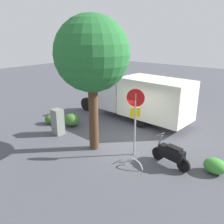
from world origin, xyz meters
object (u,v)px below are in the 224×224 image
stop_sign (135,112)px  bike_rack_hoop (134,168)px  street_tree (92,55)px  utility_cabinet (58,122)px  box_truck_near (141,96)px  motorcycle (171,154)px

stop_sign → bike_rack_hoop: size_ratio=3.54×
stop_sign → street_tree: (1.81, 0.66, 2.29)m
utility_cabinet → street_tree: bearing=-179.6°
street_tree → stop_sign: bearing=-159.9°
box_truck_near → utility_cabinet: (2.28, 4.59, -0.85)m
box_truck_near → street_tree: 5.35m
box_truck_near → street_tree: bearing=97.7°
street_tree → utility_cabinet: street_tree is taller
utility_cabinet → stop_sign: bearing=-171.3°
box_truck_near → stop_sign: (-2.16, 3.91, 0.47)m
motorcycle → bike_rack_hoop: (1.06, 1.10, -0.52)m
stop_sign → street_tree: bearing=20.1°
stop_sign → utility_cabinet: stop_sign is taller
motorcycle → bike_rack_hoop: 1.62m
street_tree → bike_rack_hoop: street_tree is taller
stop_sign → utility_cabinet: (4.44, 0.68, -1.32)m
box_truck_near → bike_rack_hoop: box_truck_near is taller
street_tree → motorcycle: bearing=-166.3°
motorcycle → utility_cabinet: size_ratio=1.31×
box_truck_near → street_tree: (-0.35, 4.57, 2.76)m
bike_rack_hoop → box_truck_near: bearing=-60.1°
box_truck_near → stop_sign: stop_sign is taller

